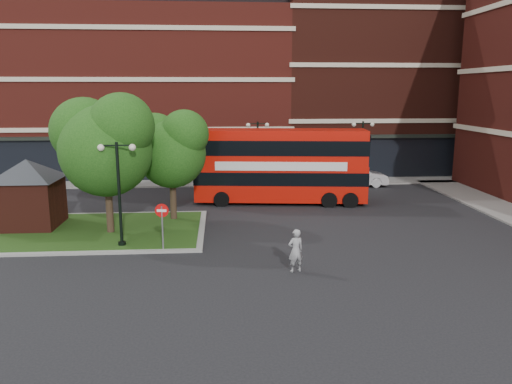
{
  "coord_description": "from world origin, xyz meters",
  "views": [
    {
      "loc": [
        -0.83,
        -22.73,
        7.31
      ],
      "look_at": [
        1.05,
        3.1,
        2.0
      ],
      "focal_mm": 35.0,
      "sensor_mm": 36.0,
      "label": 1
    }
  ],
  "objects": [
    {
      "name": "kiosk",
      "position": [
        -11.0,
        4.0,
        2.32
      ],
      "size": [
        6.51,
        6.51,
        3.6
      ],
      "color": "#471911",
      "rests_on": "traffic_island"
    },
    {
      "name": "traffic_island",
      "position": [
        -8.0,
        3.0,
        0.07
      ],
      "size": [
        12.6,
        7.6,
        0.15
      ],
      "color": "gray",
      "rests_on": "ground"
    },
    {
      "name": "lamp_far_left",
      "position": [
        2.0,
        14.5,
        2.83
      ],
      "size": [
        1.72,
        0.36,
        5.0
      ],
      "color": "black",
      "rests_on": "ground"
    },
    {
      "name": "ground",
      "position": [
        0.0,
        0.0,
        0.0
      ],
      "size": [
        120.0,
        120.0,
        0.0
      ],
      "primitive_type": "plane",
      "color": "black",
      "rests_on": "ground"
    },
    {
      "name": "tree_island_east",
      "position": [
        -3.58,
        5.06,
        4.24
      ],
      "size": [
        4.46,
        3.9,
        6.29
      ],
      "color": "#2D2116",
      "rests_on": "ground"
    },
    {
      "name": "terrace_far_right",
      "position": [
        14.0,
        24.0,
        8.0
      ],
      "size": [
        18.0,
        12.0,
        16.0
      ],
      "primitive_type": "cube",
      "color": "#471911",
      "rests_on": "ground"
    },
    {
      "name": "lamp_far_right",
      "position": [
        10.0,
        14.5,
        2.83
      ],
      "size": [
        1.72,
        0.36,
        5.0
      ],
      "color": "black",
      "rests_on": "ground"
    },
    {
      "name": "no_entry_sign",
      "position": [
        -3.5,
        -0.5,
        1.61
      ],
      "size": [
        0.62,
        0.12,
        2.26
      ],
      "rotation": [
        0.0,
        0.0,
        -0.12
      ],
      "color": "slate",
      "rests_on": "ground"
    },
    {
      "name": "woman",
      "position": [
        2.19,
        -3.5,
        0.9
      ],
      "size": [
        0.75,
        0.61,
        1.8
      ],
      "primitive_type": "imported",
      "rotation": [
        0.0,
        0.0,
        3.45
      ],
      "color": "gray",
      "rests_on": "ground"
    },
    {
      "name": "bus",
      "position": [
        3.11,
        9.27,
        2.77
      ],
      "size": [
        11.26,
        3.7,
        4.22
      ],
      "rotation": [
        0.0,
        0.0,
        -0.11
      ],
      "color": "#BF1107",
      "rests_on": "ground"
    },
    {
      "name": "pavement_far",
      "position": [
        0.0,
        16.5,
        0.06
      ],
      "size": [
        44.0,
        3.0,
        0.12
      ],
      "primitive_type": "cube",
      "color": "slate",
      "rests_on": "ground"
    },
    {
      "name": "tree_island_west",
      "position": [
        -6.6,
        2.58,
        4.79
      ],
      "size": [
        5.4,
        4.71,
        7.21
      ],
      "color": "#2D2116",
      "rests_on": "ground"
    },
    {
      "name": "car_white",
      "position": [
        9.64,
        14.5,
        0.78
      ],
      "size": [
        4.74,
        1.66,
        1.56
      ],
      "primitive_type": "imported",
      "rotation": [
        0.0,
        0.0,
        1.57
      ],
      "color": "silver",
      "rests_on": "ground"
    },
    {
      "name": "terrace_far_left",
      "position": [
        -8.0,
        24.0,
        7.0
      ],
      "size": [
        26.0,
        12.0,
        14.0
      ],
      "primitive_type": "cube",
      "color": "maroon",
      "rests_on": "ground"
    },
    {
      "name": "car_silver",
      "position": [
        0.85,
        16.0,
        0.63
      ],
      "size": [
        3.82,
        1.77,
        1.27
      ],
      "primitive_type": "imported",
      "rotation": [
        0.0,
        0.0,
        1.5
      ],
      "color": "#ACB0B4",
      "rests_on": "ground"
    },
    {
      "name": "lamp_island",
      "position": [
        -5.5,
        0.2,
        2.83
      ],
      "size": [
        1.72,
        0.36,
        5.0
      ],
      "color": "black",
      "rests_on": "ground"
    }
  ]
}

